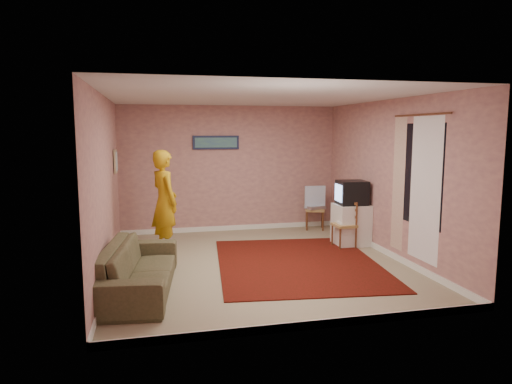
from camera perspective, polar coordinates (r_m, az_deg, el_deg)
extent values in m
plane|color=gray|center=(7.33, 0.20, -8.90)|extent=(5.00, 5.00, 0.00)
cube|color=tan|center=(9.51, -3.23, 2.90)|extent=(4.50, 0.02, 2.60)
cube|color=tan|center=(4.69, 7.17, -2.11)|extent=(4.50, 0.02, 2.60)
cube|color=tan|center=(6.92, -18.26, 0.72)|extent=(0.02, 5.00, 2.60)
cube|color=tan|center=(7.89, 16.34, 1.61)|extent=(0.02, 5.00, 2.60)
cube|color=silver|center=(7.04, 0.21, 11.82)|extent=(4.50, 5.00, 0.02)
cube|color=white|center=(9.68, -3.16, -4.50)|extent=(4.50, 0.02, 0.10)
cube|color=white|center=(5.07, 6.88, -16.16)|extent=(4.50, 0.02, 0.10)
cube|color=white|center=(7.17, -17.76, -9.25)|extent=(0.02, 5.00, 0.10)
cube|color=white|center=(8.11, 15.94, -7.21)|extent=(0.02, 5.00, 0.10)
cube|color=black|center=(7.10, 19.88, 2.04)|extent=(0.01, 1.10, 1.50)
cube|color=white|center=(6.99, 20.37, 0.28)|extent=(0.01, 0.75, 2.10)
cube|color=#EBE5C9|center=(7.57, 17.38, 0.95)|extent=(0.01, 0.35, 2.10)
cylinder|color=brown|center=(7.05, 19.90, 9.08)|extent=(0.02, 1.40, 0.02)
cube|color=#161C3D|center=(9.40, -5.03, 6.18)|extent=(0.95, 0.03, 0.28)
cube|color=#304F86|center=(9.38, -5.01, 6.18)|extent=(0.86, 0.01, 0.20)
cube|color=tan|center=(8.48, -17.16, 3.68)|extent=(0.03, 0.38, 0.42)
cube|color=silver|center=(8.48, -17.02, 3.68)|extent=(0.01, 0.30, 0.34)
cube|color=black|center=(7.36, 5.22, -8.81)|extent=(2.81, 3.36, 0.02)
cube|color=white|center=(8.58, 11.79, -4.01)|extent=(0.59, 0.54, 0.75)
cube|color=black|center=(8.49, 11.90, -0.07)|extent=(0.53, 0.49, 0.44)
cube|color=#8CB2F2|center=(8.40, 10.28, -0.11)|extent=(0.04, 0.36, 0.31)
cube|color=#AC8154|center=(9.79, 7.36, -2.22)|extent=(0.48, 0.47, 0.05)
cube|color=brown|center=(9.75, 7.39, -0.93)|extent=(0.38, 0.15, 0.45)
cube|color=#A7A7AC|center=(9.78, 7.37, -1.89)|extent=(0.45, 0.38, 0.07)
cube|color=#94B9F2|center=(9.75, 7.39, -0.60)|extent=(0.44, 0.06, 0.47)
cube|color=#AC8154|center=(8.36, 10.97, -4.09)|extent=(0.38, 0.40, 0.05)
cube|color=brown|center=(8.32, 11.00, -2.63)|extent=(0.05, 0.38, 0.43)
cube|color=white|center=(8.35, 10.97, -3.79)|extent=(0.22, 0.16, 0.04)
imported|color=brown|center=(6.24, -14.43, -9.16)|extent=(1.09, 2.22, 0.62)
imported|color=gold|center=(7.90, -11.35, -1.24)|extent=(0.65, 0.76, 1.77)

